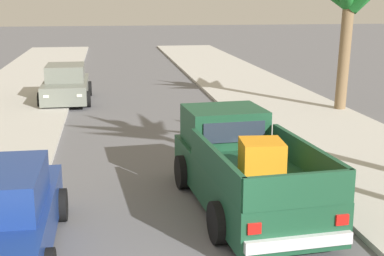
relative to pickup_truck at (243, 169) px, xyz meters
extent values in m
cube|color=beige|center=(4.04, 7.47, -0.73)|extent=(4.68, 60.00, 0.12)
cube|color=silver|center=(-5.60, 7.47, -0.74)|extent=(0.16, 60.00, 0.10)
cube|color=silver|center=(3.10, 7.47, -0.74)|extent=(0.16, 60.00, 0.10)
cube|color=#19472D|center=(0.02, -0.21, -0.19)|extent=(2.31, 5.23, 0.80)
cube|color=#19472D|center=(-0.11, 1.38, 0.61)|extent=(1.83, 1.63, 0.80)
cube|color=#283342|center=(-0.05, 0.63, 0.63)|extent=(1.38, 0.17, 0.44)
cube|color=#283342|center=(-0.17, 2.14, 0.63)|extent=(1.46, 0.17, 0.48)
cube|color=#19472D|center=(-0.82, -1.14, 0.49)|extent=(0.36, 3.30, 0.56)
cube|color=#19472D|center=(0.99, -1.00, 0.49)|extent=(0.36, 3.30, 0.56)
cube|color=#19472D|center=(0.21, -2.71, 0.49)|extent=(1.88, 0.25, 0.56)
cube|color=silver|center=(0.22, -2.80, -0.35)|extent=(1.83, 0.26, 0.20)
cylinder|color=black|center=(-1.08, 1.24, -0.41)|extent=(0.32, 0.78, 0.76)
cylinder|color=black|center=(0.87, 1.39, -0.41)|extent=(0.32, 0.78, 0.76)
cylinder|color=black|center=(-0.85, -1.68, -0.41)|extent=(0.32, 0.78, 0.76)
cylinder|color=black|center=(1.10, -1.53, -0.41)|extent=(0.32, 0.78, 0.76)
cube|color=red|center=(-0.53, -2.83, -0.05)|extent=(0.22, 0.06, 0.18)
cube|color=red|center=(0.96, -2.71, -0.05)|extent=(0.22, 0.06, 0.18)
cube|color=orange|center=(0.08, -1.04, 0.54)|extent=(0.83, 0.87, 0.66)
cube|color=#283342|center=(-4.57, -0.69, 0.41)|extent=(1.37, 0.08, 0.52)
cylinder|color=black|center=(-3.67, -0.25, -0.47)|extent=(0.22, 0.64, 0.64)
cube|color=white|center=(-3.96, 0.55, -0.18)|extent=(0.20, 0.04, 0.10)
cube|color=slate|center=(-4.40, 12.46, -0.25)|extent=(1.79, 4.21, 0.72)
cube|color=slate|center=(-4.40, 12.56, 0.43)|extent=(1.53, 2.11, 0.64)
cube|color=#283342|center=(-4.40, 11.59, 0.41)|extent=(1.37, 0.09, 0.52)
cube|color=#283342|center=(-4.41, 13.53, 0.41)|extent=(1.34, 0.09, 0.50)
cylinder|color=black|center=(-3.49, 11.16, -0.47)|extent=(0.22, 0.64, 0.64)
cylinder|color=black|center=(-5.30, 11.15, -0.47)|extent=(0.22, 0.64, 0.64)
cylinder|color=black|center=(-3.51, 13.77, -0.47)|extent=(0.22, 0.64, 0.64)
cylinder|color=black|center=(-5.31, 13.76, -0.47)|extent=(0.22, 0.64, 0.64)
cube|color=red|center=(-3.78, 14.57, -0.15)|extent=(0.20, 0.04, 0.12)
cube|color=white|center=(-3.77, 10.35, -0.18)|extent=(0.20, 0.04, 0.10)
cube|color=red|center=(-5.05, 14.57, -0.15)|extent=(0.20, 0.04, 0.12)
cube|color=white|center=(-5.00, 10.35, -0.18)|extent=(0.20, 0.04, 0.10)
cylinder|color=brown|center=(6.01, 8.65, 1.61)|extent=(0.42, 0.68, 4.81)
camera|label=1|loc=(-2.70, -10.42, 3.44)|focal=50.96mm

